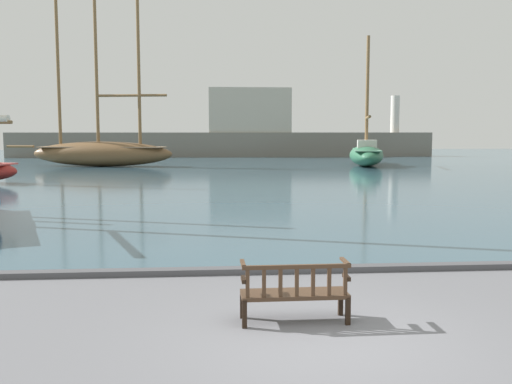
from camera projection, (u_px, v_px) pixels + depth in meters
The scene contains 7 objects.
ground_plane at pixel (327, 342), 7.74m from camera, with size 160.00×160.00×0.00m, color slate.
harbor_water at pixel (228, 163), 51.35m from camera, with size 100.00×80.00×0.08m, color #385666.
quay_edge_kerb at pixel (288, 270), 11.55m from camera, with size 40.00×0.30×0.12m, color #4C4C50.
park_bench at pixel (295, 291), 8.49m from camera, with size 1.61×0.54×0.92m.
sailboat_nearest_port at pixel (366, 154), 47.00m from camera, with size 4.72×10.58×10.57m.
sailboat_outer_port at pixel (102, 150), 46.00m from camera, with size 13.98×4.90×16.46m.
far_breakwater at pixel (231, 137), 63.90m from camera, with size 47.16×2.40×7.76m.
Camera 1 is at (-1.56, -7.38, 2.83)m, focal length 40.00 mm.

